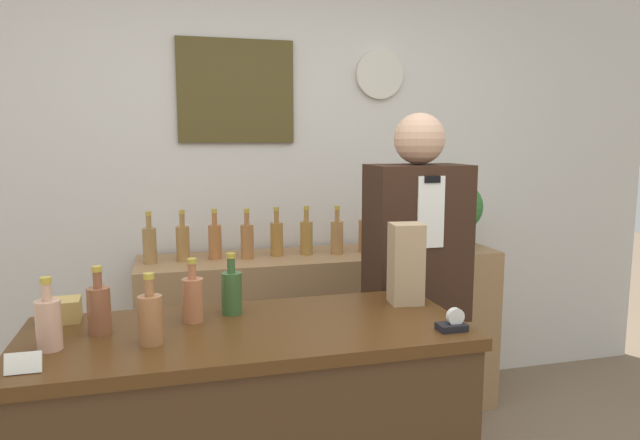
{
  "coord_description": "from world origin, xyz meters",
  "views": [
    {
      "loc": [
        -0.58,
        -1.29,
        1.57
      ],
      "look_at": [
        0.06,
        1.09,
        1.21
      ],
      "focal_mm": 32.0,
      "sensor_mm": 36.0,
      "label": 1
    }
  ],
  "objects_px": {
    "shopkeeper": "(415,305)",
    "potted_plant": "(456,211)",
    "paper_bag": "(406,264)",
    "tape_dispenser": "(453,323)"
  },
  "relations": [
    {
      "from": "potted_plant",
      "to": "paper_bag",
      "type": "xyz_separation_m",
      "value": [
        -0.78,
        -1.06,
        -0.04
      ]
    },
    {
      "from": "shopkeeper",
      "to": "tape_dispenser",
      "type": "distance_m",
      "value": 0.73
    },
    {
      "from": "shopkeeper",
      "to": "potted_plant",
      "type": "xyz_separation_m",
      "value": [
        0.57,
        0.7,
        0.31
      ]
    },
    {
      "from": "shopkeeper",
      "to": "potted_plant",
      "type": "relative_size",
      "value": 4.27
    },
    {
      "from": "potted_plant",
      "to": "shopkeeper",
      "type": "bearing_deg",
      "value": -129.13
    },
    {
      "from": "paper_bag",
      "to": "tape_dispenser",
      "type": "relative_size",
      "value": 3.31
    },
    {
      "from": "shopkeeper",
      "to": "tape_dispenser",
      "type": "bearing_deg",
      "value": -105.15
    },
    {
      "from": "paper_bag",
      "to": "tape_dispenser",
      "type": "height_order",
      "value": "paper_bag"
    },
    {
      "from": "paper_bag",
      "to": "tape_dispenser",
      "type": "bearing_deg",
      "value": -85.69
    },
    {
      "from": "shopkeeper",
      "to": "paper_bag",
      "type": "height_order",
      "value": "shopkeeper"
    }
  ]
}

